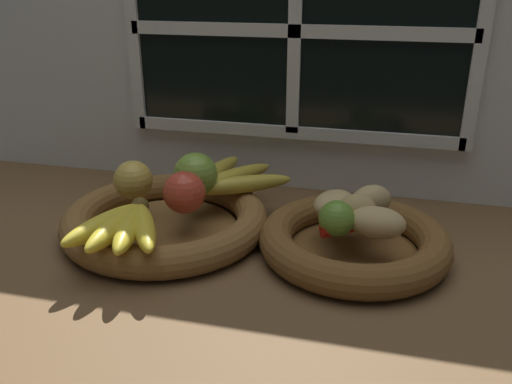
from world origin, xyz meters
TOP-DOWN VIEW (x-y plane):
  - ground_plane at (0.00, 0.00)cm, footprint 140.00×90.00cm
  - back_wall at (0.00, 29.77)cm, footprint 140.00×4.60cm
  - fruit_bowl_left at (-16.83, 3.01)cm, footprint 34.29×34.29cm
  - fruit_bowl_right at (14.40, 3.01)cm, footprint 29.42×29.42cm
  - apple_green_back at (-13.21, 8.44)cm, footprint 7.63×7.63cm
  - apple_golden_left at (-23.08, 4.78)cm, footprint 6.61×6.61cm
  - apple_red_right at (-12.60, 1.47)cm, footprint 6.83×6.83cm
  - banana_bunch_front at (-18.30, -8.43)cm, footprint 15.20×16.91cm
  - banana_bunch_back at (-9.15, 13.57)cm, footprint 18.14×19.87cm
  - potato_oblong at (10.84, 5.78)cm, footprint 8.82×9.82cm
  - potato_back at (16.38, 7.37)cm, footprint 8.24×7.76cm
  - potato_small at (17.56, -0.15)cm, footprint 8.51×5.76cm
  - potato_large at (14.40, 3.01)cm, footprint 7.11×6.21cm
  - lime_near at (11.84, -0.82)cm, footprint 5.35×5.35cm
  - chili_pepper at (15.85, 0.90)cm, footprint 12.92×8.15cm

SIDE VIEW (x-z plane):
  - ground_plane at x=0.00cm, z-range -3.00..0.00cm
  - fruit_bowl_left at x=-16.83cm, z-range -0.18..4.89cm
  - fruit_bowl_right at x=14.40cm, z-range -0.17..4.90cm
  - chili_pepper at x=15.85cm, z-range 5.07..7.20cm
  - banana_bunch_back at x=-9.15cm, z-range 5.07..8.12cm
  - banana_bunch_front at x=-18.30cm, z-range 5.07..8.22cm
  - potato_oblong at x=10.84cm, z-range 5.07..9.14cm
  - potato_small at x=17.56cm, z-range 5.07..9.65cm
  - potato_back at x=16.38cm, z-range 5.07..10.10cm
  - potato_large at x=14.40cm, z-range 5.07..10.15cm
  - lime_near at x=11.84cm, z-range 5.07..10.42cm
  - apple_golden_left at x=-23.08cm, z-range 5.07..11.68cm
  - apple_red_right at x=-12.60cm, z-range 5.07..11.90cm
  - apple_green_back at x=-13.21cm, z-range 5.07..12.69cm
  - back_wall at x=0.00cm, z-range 0.38..55.38cm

